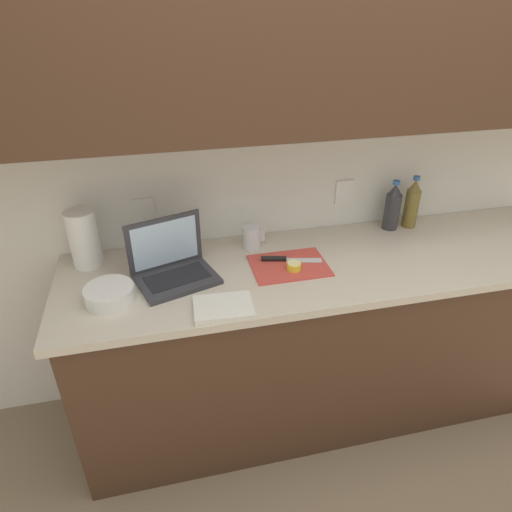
{
  "coord_description": "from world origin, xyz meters",
  "views": [
    {
      "loc": [
        -0.72,
        -1.6,
        1.92
      ],
      "look_at": [
        -0.35,
        -0.01,
        0.96
      ],
      "focal_mm": 32.0,
      "sensor_mm": 36.0,
      "label": 1
    }
  ],
  "objects": [
    {
      "name": "lemon_half_cut",
      "position": [
        -0.19,
        -0.04,
        0.91
      ],
      "size": [
        0.06,
        0.06,
        0.03
      ],
      "color": "yellow",
      "rests_on": "cutting_board"
    },
    {
      "name": "cutting_board",
      "position": [
        -0.2,
        0.0,
        0.89
      ],
      "size": [
        0.33,
        0.24,
        0.01
      ],
      "primitive_type": "cube",
      "color": "#D1473D",
      "rests_on": "counter_unit"
    },
    {
      "name": "counter_unit",
      "position": [
        0.02,
        0.0,
        0.45
      ],
      "size": [
        2.37,
        0.65,
        0.88
      ],
      "color": "#472D1E",
      "rests_on": "ground_plane"
    },
    {
      "name": "wall_back",
      "position": [
        -0.0,
        0.25,
        1.56
      ],
      "size": [
        5.2,
        0.38,
        2.6
      ],
      "color": "white",
      "rests_on": "ground_plane"
    },
    {
      "name": "ground_plane",
      "position": [
        0.0,
        0.0,
        0.0
      ],
      "size": [
        12.0,
        12.0,
        0.0
      ],
      "primitive_type": "plane",
      "color": "#847056",
      "rests_on": "ground"
    },
    {
      "name": "paper_towel_roll",
      "position": [
        -1.05,
        0.22,
        1.01
      ],
      "size": [
        0.13,
        0.13,
        0.25
      ],
      "color": "white",
      "rests_on": "counter_unit"
    },
    {
      "name": "bottle_green_soda",
      "position": [
        0.5,
        0.24,
        1.0
      ],
      "size": [
        0.07,
        0.07,
        0.26
      ],
      "color": "olive",
      "rests_on": "counter_unit"
    },
    {
      "name": "dish_towel",
      "position": [
        -0.53,
        -0.24,
        0.9
      ],
      "size": [
        0.23,
        0.17,
        0.02
      ],
      "primitive_type": "cube",
      "rotation": [
        0.0,
        0.0,
        -0.06
      ],
      "color": "silver",
      "rests_on": "counter_unit"
    },
    {
      "name": "bottle_oil_tall",
      "position": [
        0.39,
        0.24,
        1.0
      ],
      "size": [
        0.08,
        0.08,
        0.25
      ],
      "color": "#333338",
      "rests_on": "counter_unit"
    },
    {
      "name": "laptop",
      "position": [
        -0.7,
        0.03,
        0.94
      ],
      "size": [
        0.37,
        0.31,
        0.24
      ],
      "rotation": [
        0.0,
        0.0,
        0.31
      ],
      "color": "#333338",
      "rests_on": "counter_unit"
    },
    {
      "name": "knife",
      "position": [
        -0.23,
        0.04,
        0.9
      ],
      "size": [
        0.27,
        0.09,
        0.02
      ],
      "rotation": [
        0.0,
        0.0,
        -0.23
      ],
      "color": "silver",
      "rests_on": "cutting_board"
    },
    {
      "name": "bowl_white",
      "position": [
        -0.94,
        -0.09,
        0.91
      ],
      "size": [
        0.19,
        0.19,
        0.06
      ],
      "color": "white",
      "rests_on": "counter_unit"
    },
    {
      "name": "measuring_cup",
      "position": [
        -0.32,
        0.2,
        0.94
      ],
      "size": [
        0.1,
        0.08,
        0.11
      ],
      "color": "silver",
      "rests_on": "counter_unit"
    }
  ]
}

